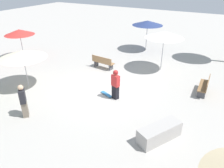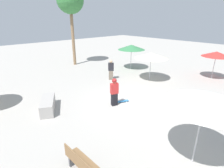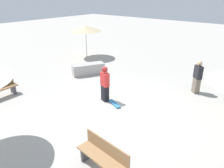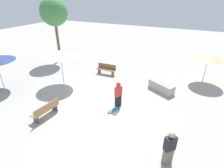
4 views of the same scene
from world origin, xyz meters
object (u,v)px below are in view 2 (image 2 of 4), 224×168
shade_umbrella_white (205,99)px  shade_umbrella_green (131,47)px  concrete_ledge (48,105)px  skater_main (114,91)px  palm_tree_center_left (70,1)px  bench_far (191,102)px  skateboard (122,101)px  bystander_watching (111,70)px  bench_near (84,165)px  shade_umbrella_cream (151,55)px  shade_umbrella_red (216,54)px

shade_umbrella_white → shade_umbrella_green: shade_umbrella_white is taller
shade_umbrella_white → concrete_ledge: bearing=107.3°
skater_main → palm_tree_center_left: palm_tree_center_left is taller
skater_main → concrete_ledge: bearing=166.0°
bench_far → shade_umbrella_white: 4.36m
shade_umbrella_green → skateboard: bearing=-142.1°
bench_far → bystander_watching: bearing=-85.3°
concrete_ledge → bench_near: 4.83m
skateboard → bench_near: (-4.46, -2.77, 0.37)m
skater_main → bench_near: bearing=-125.1°
skateboard → shade_umbrella_green: (5.75, 4.48, 1.99)m
skater_main → shade_umbrella_cream: 5.24m
skateboard → shade_umbrella_cream: bearing=39.0°
shade_umbrella_red → bystander_watching: bearing=139.6°
bench_far → shade_umbrella_red: (6.36, 1.18, 1.54)m
bench_far → shade_umbrella_green: shade_umbrella_green is taller
skater_main → shade_umbrella_green: (6.32, 4.44, 1.19)m
skater_main → shade_umbrella_cream: size_ratio=0.62×
bench_far → shade_umbrella_cream: size_ratio=0.64×
bystander_watching → shade_umbrella_cream: bearing=-0.8°
shade_umbrella_white → palm_tree_center_left: 15.29m
bench_near → shade_umbrella_green: size_ratio=0.64×
skateboard → shade_umbrella_red: bearing=10.0°
shade_umbrella_cream → palm_tree_center_left: (-1.78, 8.21, 4.12)m
concrete_ledge → shade_umbrella_cream: shade_umbrella_cream is taller
shade_umbrella_white → shade_umbrella_cream: size_ratio=1.01×
skateboard → shade_umbrella_white: (-1.44, -4.77, 2.31)m
shade_umbrella_white → bystander_watching: size_ratio=1.63×
skateboard → shade_umbrella_white: bearing=-84.2°
concrete_ledge → palm_tree_center_left: palm_tree_center_left is taller
skater_main → bystander_watching: 4.37m
shade_umbrella_red → shade_umbrella_green: bearing=112.8°
shade_umbrella_white → bystander_watching: (3.66, 8.17, -1.58)m
skater_main → bench_far: (2.64, -3.11, -0.43)m
concrete_ledge → bench_near: bearing=-101.0°
bench_far → shade_umbrella_red: shade_umbrella_red is taller
shade_umbrella_red → bystander_watching: size_ratio=1.37×
shade_umbrella_cream → shade_umbrella_green: shade_umbrella_green is taller
skater_main → bench_far: skater_main is taller
concrete_ledge → bystander_watching: (5.76, 1.43, 0.48)m
shade_umbrella_red → bystander_watching: (-6.20, 5.29, -1.18)m
skateboard → bystander_watching: (2.23, 3.41, 0.73)m
palm_tree_center_left → shade_umbrella_white: bearing=-105.9°
skateboard → shade_umbrella_red: shade_umbrella_red is taller
bench_far → shade_umbrella_cream: bearing=-112.2°
bench_near → palm_tree_center_left: palm_tree_center_left is taller
skater_main → bench_near: (-3.90, -2.81, -0.43)m
bench_far → palm_tree_center_left: (0.56, 12.56, 5.63)m
concrete_ledge → bench_near: (-0.92, -4.74, 0.11)m
shade_umbrella_green → palm_tree_center_left: palm_tree_center_left is taller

